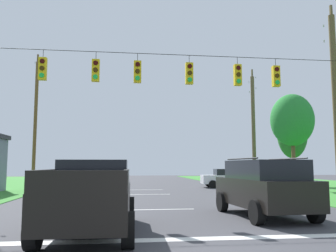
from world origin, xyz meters
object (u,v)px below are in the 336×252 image
overhead_signal_span (166,109)px  utility_pole_far_right (253,128)px  distant_car_crossing_white (228,178)px  tree_roadside_far_right (292,120)px  utility_pole_far_left (35,122)px  utility_pole_mid_right (336,101)px  pickup_truck (92,196)px  tree_roadside_left (292,133)px  suv_black (263,186)px

overhead_signal_span → utility_pole_far_right: size_ratio=1.68×
distant_car_crossing_white → tree_roadside_far_right: size_ratio=0.61×
tree_roadside_far_right → utility_pole_far_left: bearing=168.8°
utility_pole_mid_right → utility_pole_far_right: 11.48m
pickup_truck → tree_roadside_left: tree_roadside_left is taller
suv_black → tree_roadside_left: size_ratio=0.70×
pickup_truck → utility_pole_mid_right: utility_pole_mid_right is taller
overhead_signal_span → tree_roadside_far_right: size_ratio=2.36×
pickup_truck → suv_black: suv_black is taller
pickup_truck → utility_pole_far_right: utility_pole_far_right is taller
distant_car_crossing_white → utility_pole_far_left: 16.15m
overhead_signal_span → tree_roadside_left: size_ratio=2.41×
suv_black → utility_pole_far_right: 18.26m
tree_roadside_far_right → suv_black: bearing=-120.4°
suv_black → utility_pole_far_left: utility_pole_far_left is taller
overhead_signal_span → suv_black: overhead_signal_span is taller
distant_car_crossing_white → utility_pole_far_left: (-15.52, 0.36, 4.46)m
distant_car_crossing_white → utility_pole_far_right: bearing=6.4°
utility_pole_far_left → suv_black: bearing=-54.8°
suv_black → utility_pole_far_right: (6.02, 16.80, 3.89)m
pickup_truck → utility_pole_far_right: 22.82m
pickup_truck → utility_pole_far_right: (11.78, 19.13, 3.99)m
suv_black → distant_car_crossing_white: suv_black is taller
suv_black → tree_roadside_far_right: (7.63, 13.01, 4.12)m
pickup_truck → tree_roadside_left: bearing=52.1°
tree_roadside_far_right → tree_roadside_left: (2.37, 4.88, -0.48)m
overhead_signal_span → utility_pole_far_right: 16.73m
utility_pole_far_right → utility_pole_mid_right: bearing=-88.5°
suv_black → utility_pole_mid_right: (6.31, 5.32, 4.16)m
distant_car_crossing_white → utility_pole_mid_right: 12.35m
overhead_signal_span → pickup_truck: (-2.63, -5.14, -3.24)m
pickup_truck → tree_roadside_far_right: bearing=48.9°
distant_car_crossing_white → utility_pole_mid_right: size_ratio=0.42×
pickup_truck → utility_pole_far_left: (-6.15, 19.22, 4.29)m
pickup_truck → distant_car_crossing_white: bearing=63.6°
utility_pole_mid_right → pickup_truck: bearing=-147.6°
tree_roadside_left → utility_pole_far_left: bearing=-177.4°
overhead_signal_span → utility_pole_mid_right: (9.45, 2.51, 1.01)m
suv_black → tree_roadside_far_right: size_ratio=0.68×
pickup_truck → tree_roadside_far_right: tree_roadside_far_right is taller
utility_pole_far_left → tree_roadside_left: (21.92, 1.01, -0.55)m
distant_car_crossing_white → utility_pole_far_left: utility_pole_far_left is taller
distant_car_crossing_white → utility_pole_far_right: 4.82m
suv_black → tree_roadside_left: bearing=60.8°
distant_car_crossing_white → utility_pole_mid_right: bearing=-76.4°
distant_car_crossing_white → tree_roadside_left: (6.40, 1.37, 3.91)m
utility_pole_far_left → distant_car_crossing_white: bearing=-1.3°
tree_roadside_far_right → tree_roadside_left: bearing=64.1°
suv_black → overhead_signal_span: bearing=138.1°
utility_pole_far_left → overhead_signal_span: bearing=-58.1°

